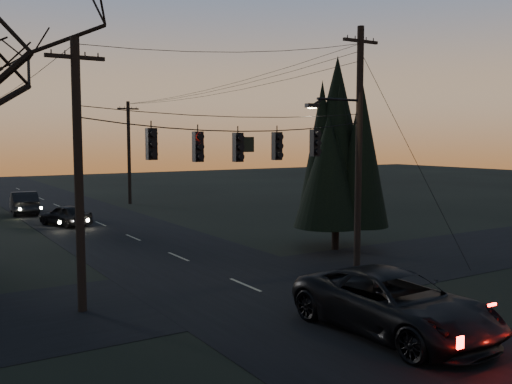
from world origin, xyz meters
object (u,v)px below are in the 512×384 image
utility_pole_left (83,311)px  sedan_oncoming_b (24,203)px  utility_pole_far_r (130,204)px  utility_pole_right (357,268)px  evergreen_right (336,154)px  suv_near (395,304)px  sedan_oncoming_a (66,215)px

utility_pole_left → sedan_oncoming_b: utility_pole_left is taller
utility_pole_left → sedan_oncoming_b: size_ratio=1.74×
utility_pole_far_r → utility_pole_right: bearing=-90.0°
utility_pole_left → evergreen_right: (13.30, 3.57, 4.71)m
utility_pole_left → evergreen_right: size_ratio=1.03×
suv_near → sedan_oncoming_b: (-4.00, 32.65, -0.06)m
utility_pole_right → utility_pole_left: bearing=180.0°
utility_pole_far_r → sedan_oncoming_b: bearing=-166.5°
utility_pole_far_r → sedan_oncoming_b: (-8.70, -2.10, 0.81)m
utility_pole_far_r → evergreen_right: evergreen_right is taller
utility_pole_left → utility_pole_far_r: size_ratio=1.00×
evergreen_right → sedan_oncoming_b: size_ratio=1.69×
utility_pole_far_r → sedan_oncoming_a: utility_pole_far_r is taller
evergreen_right → suv_near: bearing=-122.2°
utility_pole_left → sedan_oncoming_b: bearing=83.8°
utility_pole_left → evergreen_right: evergreen_right is taller
utility_pole_left → suv_near: bearing=-44.8°
suv_near → utility_pole_right: bearing=53.3°
utility_pole_left → suv_near: utility_pole_left is taller
sedan_oncoming_a → suv_near: bearing=75.2°
suv_near → utility_pole_far_r: bearing=80.5°
suv_near → evergreen_right: bearing=56.0°
utility_pole_left → utility_pole_far_r: 30.27m
utility_pole_right → sedan_oncoming_b: 27.34m
utility_pole_left → evergreen_right: 14.55m
suv_near → sedan_oncoming_b: 32.90m
utility_pole_right → utility_pole_left: utility_pole_right is taller
utility_pole_right → evergreen_right: bearing=63.3°
suv_near → sedan_oncoming_a: size_ratio=1.60×
utility_pole_left → evergreen_right: bearing=15.0°
sedan_oncoming_a → evergreen_right: bearing=100.9°
evergreen_right → suv_near: size_ratio=1.32×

